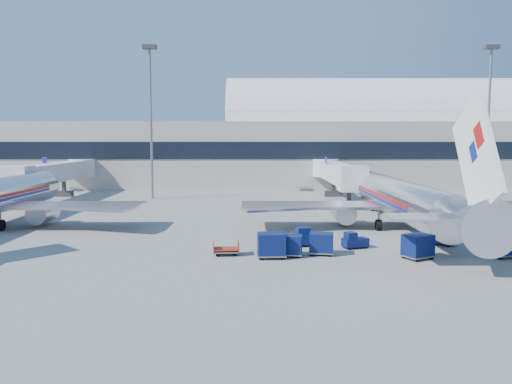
{
  "coord_description": "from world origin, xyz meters",
  "views": [
    {
      "loc": [
        -4.74,
        -44.44,
        8.79
      ],
      "look_at": [
        -4.55,
        6.0,
        3.53
      ],
      "focal_mm": 35.0,
      "sensor_mm": 36.0,
      "label": 1
    }
  ],
  "objects_px": {
    "airliner_main": "(403,200)",
    "cart_open_red": "(226,250)",
    "cart_train_b": "(290,245)",
    "tug_lead": "(354,241)",
    "cart_train_a": "(321,243)",
    "cart_solo_far": "(504,245)",
    "mast_west": "(151,99)",
    "jetbridge_near": "(336,172)",
    "mast_east": "(489,99)",
    "jetbridge_mid": "(58,172)",
    "tug_left": "(302,236)",
    "cart_train_c": "(271,245)",
    "barrier_near": "(494,229)",
    "cart_solo_near": "(418,246)",
    "tug_right": "(441,237)"
  },
  "relations": [
    {
      "from": "tug_left",
      "to": "cart_open_red",
      "type": "distance_m",
      "value": 7.21
    },
    {
      "from": "mast_east",
      "to": "cart_open_red",
      "type": "bearing_deg",
      "value": -135.0
    },
    {
      "from": "cart_train_a",
      "to": "cart_solo_far",
      "type": "distance_m",
      "value": 13.65
    },
    {
      "from": "mast_east",
      "to": "cart_train_c",
      "type": "bearing_deg",
      "value": -131.48
    },
    {
      "from": "airliner_main",
      "to": "jetbridge_near",
      "type": "bearing_deg",
      "value": 95.22
    },
    {
      "from": "jetbridge_near",
      "to": "barrier_near",
      "type": "relative_size",
      "value": 9.17
    },
    {
      "from": "barrier_near",
      "to": "cart_solo_near",
      "type": "bearing_deg",
      "value": -136.2
    },
    {
      "from": "mast_east",
      "to": "cart_solo_near",
      "type": "distance_m",
      "value": 46.45
    },
    {
      "from": "cart_train_b",
      "to": "airliner_main",
      "type": "bearing_deg",
      "value": 53.02
    },
    {
      "from": "mast_east",
      "to": "cart_train_b",
      "type": "height_order",
      "value": "mast_east"
    },
    {
      "from": "tug_right",
      "to": "cart_train_c",
      "type": "bearing_deg",
      "value": -118.03
    },
    {
      "from": "airliner_main",
      "to": "tug_left",
      "type": "xyz_separation_m",
      "value": [
        -10.73,
        -7.63,
        -2.21
      ]
    },
    {
      "from": "tug_right",
      "to": "tug_left",
      "type": "relative_size",
      "value": 0.94
    },
    {
      "from": "tug_left",
      "to": "cart_train_c",
      "type": "height_order",
      "value": "cart_train_c"
    },
    {
      "from": "jetbridge_mid",
      "to": "tug_lead",
      "type": "height_order",
      "value": "jetbridge_mid"
    },
    {
      "from": "tug_left",
      "to": "cart_solo_far",
      "type": "distance_m",
      "value": 15.47
    },
    {
      "from": "jetbridge_mid",
      "to": "tug_left",
      "type": "height_order",
      "value": "jetbridge_mid"
    },
    {
      "from": "jetbridge_mid",
      "to": "tug_right",
      "type": "relative_size",
      "value": 11.38
    },
    {
      "from": "mast_east",
      "to": "cart_train_b",
      "type": "distance_m",
      "value": 51.08
    },
    {
      "from": "airliner_main",
      "to": "tug_right",
      "type": "xyz_separation_m",
      "value": [
        1.0,
        -7.61,
        -2.25
      ]
    },
    {
      "from": "barrier_near",
      "to": "jetbridge_mid",
      "type": "bearing_deg",
      "value": 151.2
    },
    {
      "from": "cart_open_red",
      "to": "tug_left",
      "type": "bearing_deg",
      "value": 26.63
    },
    {
      "from": "cart_train_b",
      "to": "cart_open_red",
      "type": "relative_size",
      "value": 0.96
    },
    {
      "from": "cart_open_red",
      "to": "jetbridge_near",
      "type": "bearing_deg",
      "value": 64.16
    },
    {
      "from": "barrier_near",
      "to": "cart_train_b",
      "type": "relative_size",
      "value": 1.49
    },
    {
      "from": "airliner_main",
      "to": "jetbridge_mid",
      "type": "bearing_deg",
      "value": 149.36
    },
    {
      "from": "cart_train_c",
      "to": "cart_solo_far",
      "type": "bearing_deg",
      "value": -2.93
    },
    {
      "from": "airliner_main",
      "to": "cart_open_red",
      "type": "relative_size",
      "value": 17.83
    },
    {
      "from": "jetbridge_near",
      "to": "mast_west",
      "type": "relative_size",
      "value": 1.22
    },
    {
      "from": "airliner_main",
      "to": "cart_train_a",
      "type": "height_order",
      "value": "airliner_main"
    },
    {
      "from": "barrier_near",
      "to": "cart_solo_far",
      "type": "xyz_separation_m",
      "value": [
        -3.95,
        -9.69,
        0.5
      ]
    },
    {
      "from": "mast_west",
      "to": "cart_train_b",
      "type": "distance_m",
      "value": 43.7
    },
    {
      "from": "airliner_main",
      "to": "cart_train_b",
      "type": "bearing_deg",
      "value": -135.45
    },
    {
      "from": "jetbridge_near",
      "to": "jetbridge_mid",
      "type": "bearing_deg",
      "value": 180.0
    },
    {
      "from": "jetbridge_mid",
      "to": "cart_open_red",
      "type": "distance_m",
      "value": 46.8
    },
    {
      "from": "jetbridge_near",
      "to": "cart_train_c",
      "type": "distance_m",
      "value": 40.3
    },
    {
      "from": "jetbridge_near",
      "to": "tug_lead",
      "type": "distance_m",
      "value": 35.72
    },
    {
      "from": "cart_solo_near",
      "to": "jetbridge_near",
      "type": "bearing_deg",
      "value": 61.25
    },
    {
      "from": "mast_west",
      "to": "tug_lead",
      "type": "bearing_deg",
      "value": -55.83
    },
    {
      "from": "cart_train_c",
      "to": "cart_solo_near",
      "type": "height_order",
      "value": "cart_train_c"
    },
    {
      "from": "jetbridge_near",
      "to": "barrier_near",
      "type": "xyz_separation_m",
      "value": [
        10.4,
        -28.81,
        -3.48
      ]
    },
    {
      "from": "mast_west",
      "to": "cart_train_a",
      "type": "distance_m",
      "value": 44.33
    },
    {
      "from": "tug_left",
      "to": "cart_solo_near",
      "type": "relative_size",
      "value": 0.99
    },
    {
      "from": "tug_lead",
      "to": "tug_right",
      "type": "bearing_deg",
      "value": -9.29
    },
    {
      "from": "tug_lead",
      "to": "cart_train_a",
      "type": "height_order",
      "value": "cart_train_a"
    },
    {
      "from": "tug_left",
      "to": "tug_right",
      "type": "bearing_deg",
      "value": -99.49
    },
    {
      "from": "airliner_main",
      "to": "cart_solo_near",
      "type": "height_order",
      "value": "airliner_main"
    },
    {
      "from": "mast_east",
      "to": "tug_right",
      "type": "bearing_deg",
      "value": -119.86
    },
    {
      "from": "cart_open_red",
      "to": "mast_west",
      "type": "bearing_deg",
      "value": 104.76
    },
    {
      "from": "tug_right",
      "to": "tug_left",
      "type": "height_order",
      "value": "tug_left"
    }
  ]
}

